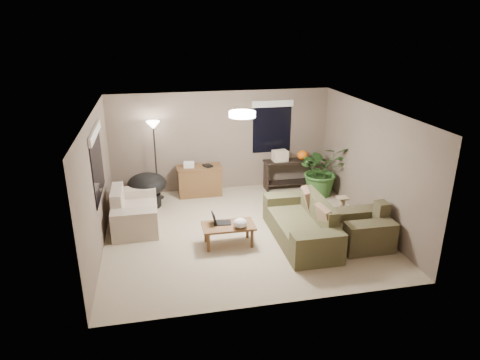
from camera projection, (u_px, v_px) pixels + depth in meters
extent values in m
plane|color=tan|center=(242.00, 231.00, 8.86)|extent=(5.50, 5.50, 0.00)
plane|color=white|center=(242.00, 111.00, 7.99)|extent=(5.50, 5.50, 0.00)
plane|color=#756156|center=(222.00, 141.00, 10.72)|extent=(5.50, 0.00, 5.50)
plane|color=#756156|center=(278.00, 231.00, 6.13)|extent=(5.50, 0.00, 5.50)
plane|color=#756156|center=(97.00, 184.00, 7.90)|extent=(0.00, 5.00, 5.00)
plane|color=#756156|center=(370.00, 165.00, 8.94)|extent=(0.00, 5.00, 5.00)
cube|color=brown|center=(300.00, 230.00, 8.43)|extent=(0.95, 1.48, 0.42)
cube|color=#49472C|center=(319.00, 209.00, 8.35)|extent=(0.22, 1.48, 0.43)
cube|color=#4C492D|center=(318.00, 249.00, 7.56)|extent=(0.95, 0.36, 0.60)
cube|color=#4D4B2E|center=(286.00, 207.00, 9.25)|extent=(0.95, 0.36, 0.60)
cube|color=#8C7251|center=(325.00, 218.00, 7.92)|extent=(0.28, 0.47, 0.47)
cube|color=#8C7251|center=(308.00, 199.00, 8.75)|extent=(0.30, 0.48, 0.47)
cube|color=beige|center=(136.00, 216.00, 9.04)|extent=(0.90, 0.88, 0.42)
cube|color=beige|center=(117.00, 199.00, 8.83)|extent=(0.22, 0.88, 0.43)
cube|color=beige|center=(135.00, 225.00, 8.44)|extent=(0.90, 0.36, 0.60)
cube|color=beige|center=(136.00, 201.00, 9.58)|extent=(0.90, 0.36, 0.60)
cube|color=#454029|center=(361.00, 234.00, 8.27)|extent=(0.95, 0.28, 0.42)
cube|color=#47412A|center=(381.00, 213.00, 8.19)|extent=(0.22, 0.28, 0.43)
cube|color=brown|center=(370.00, 238.00, 7.94)|extent=(0.95, 0.36, 0.60)
cube|color=#49432B|center=(354.00, 223.00, 8.53)|extent=(0.95, 0.36, 0.60)
cube|color=brown|center=(228.00, 226.00, 8.18)|extent=(1.00, 0.55, 0.04)
cylinder|color=brown|center=(208.00, 243.00, 7.99)|extent=(0.06, 0.06, 0.38)
cylinder|color=brown|center=(252.00, 238.00, 8.15)|extent=(0.06, 0.06, 0.38)
cylinder|color=brown|center=(206.00, 233.00, 8.36)|extent=(0.06, 0.06, 0.38)
cylinder|color=brown|center=(247.00, 229.00, 8.51)|extent=(0.06, 0.06, 0.38)
cube|color=black|center=(222.00, 223.00, 8.24)|extent=(0.35, 0.27, 0.02)
cube|color=black|center=(214.00, 218.00, 8.17)|extent=(0.09, 0.23, 0.22)
ellipsoid|color=white|center=(240.00, 223.00, 8.04)|extent=(0.28, 0.26, 0.18)
cube|color=brown|center=(200.00, 181.00, 10.57)|extent=(1.05, 0.45, 0.71)
cube|color=brown|center=(199.00, 167.00, 10.44)|extent=(1.10, 0.50, 0.04)
cube|color=silver|center=(189.00, 165.00, 10.36)|extent=(0.27, 0.23, 0.12)
cube|color=black|center=(208.00, 166.00, 10.42)|extent=(0.25, 0.27, 0.04)
cube|color=black|center=(289.00, 161.00, 10.89)|extent=(1.30, 0.40, 0.04)
cube|color=black|center=(266.00, 176.00, 10.91)|extent=(0.05, 0.38, 0.71)
cube|color=black|center=(311.00, 173.00, 11.14)|extent=(0.05, 0.38, 0.71)
cube|color=black|center=(288.00, 182.00, 11.10)|extent=(1.25, 0.36, 0.03)
ellipsoid|color=orange|center=(303.00, 155.00, 10.91)|extent=(0.36, 0.36, 0.24)
cube|color=beige|center=(280.00, 156.00, 10.79)|extent=(0.39, 0.30, 0.27)
cylinder|color=black|center=(148.00, 200.00, 9.99)|extent=(0.60, 0.60, 0.30)
ellipsoid|color=black|center=(147.00, 184.00, 9.85)|extent=(1.00, 1.00, 0.50)
cylinder|color=black|center=(158.00, 197.00, 10.51)|extent=(0.28, 0.28, 0.02)
cylinder|color=black|center=(156.00, 163.00, 10.20)|extent=(0.04, 0.04, 1.78)
cone|color=white|center=(153.00, 125.00, 9.87)|extent=(0.32, 0.32, 0.18)
cylinder|color=white|center=(242.00, 114.00, 8.01)|extent=(0.50, 0.50, 0.10)
imported|color=#2D5923|center=(321.00, 175.00, 10.52)|extent=(1.18, 1.31, 1.02)
cube|color=tan|center=(341.00, 218.00, 9.42)|extent=(0.32, 0.32, 0.03)
cylinder|color=tan|center=(342.00, 208.00, 9.34)|extent=(0.12, 0.12, 0.44)
cube|color=tan|center=(343.00, 198.00, 9.25)|extent=(0.22, 0.22, 0.03)
cube|color=black|center=(97.00, 164.00, 8.08)|extent=(0.01, 1.50, 1.30)
cube|color=white|center=(95.00, 133.00, 7.87)|extent=(0.05, 1.56, 0.16)
cube|color=black|center=(272.00, 127.00, 10.84)|extent=(1.00, 0.01, 1.30)
cube|color=white|center=(273.00, 104.00, 10.62)|extent=(1.06, 0.05, 0.16)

